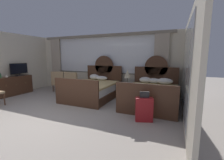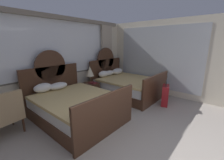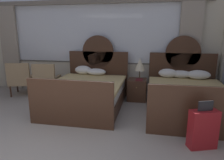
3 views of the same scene
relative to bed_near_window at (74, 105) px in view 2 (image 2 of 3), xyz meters
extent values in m
cube|color=beige|center=(-0.20, 1.28, 0.98)|extent=(6.99, 0.07, 2.70)
cube|color=#646054|center=(-0.20, 1.23, 1.43)|extent=(5.11, 0.02, 1.80)
cube|color=white|center=(-0.20, 1.23, 1.43)|extent=(5.03, 0.02, 1.72)
cube|color=tan|center=(2.48, 1.14, 0.93)|extent=(0.56, 0.08, 2.60)
cube|color=gray|center=(-0.20, 1.14, 2.25)|extent=(6.43, 0.10, 0.12)
cube|color=beige|center=(3.33, -1.00, 0.98)|extent=(0.07, 4.49, 2.70)
cube|color=#B2B7BC|center=(3.29, -0.70, 0.98)|extent=(0.01, 3.14, 2.27)
cube|color=#472B1C|center=(0.01, -0.05, -0.22)|extent=(1.64, 2.10, 0.30)
cube|color=white|center=(0.01, -0.05, 0.07)|extent=(1.58, 2.00, 0.28)
cube|color=tan|center=(0.01, -0.13, 0.24)|extent=(1.68, 1.90, 0.06)
cube|color=#472B1C|center=(0.01, 1.03, 0.27)|extent=(1.72, 0.06, 1.26)
cylinder|color=#472B1C|center=(0.01, 1.03, 0.90)|extent=(0.90, 0.06, 0.90)
cube|color=#472B1C|center=(0.01, -1.13, 0.10)|extent=(1.72, 0.06, 0.94)
ellipsoid|color=white|center=(-0.38, 0.81, 0.39)|extent=(0.47, 0.30, 0.24)
ellipsoid|color=white|center=(0.02, 0.75, 0.36)|extent=(0.54, 0.33, 0.18)
cube|color=#472B1C|center=(2.32, -0.05, -0.22)|extent=(1.64, 2.10, 0.30)
cube|color=white|center=(2.32, -0.05, 0.07)|extent=(1.58, 2.00, 0.28)
cube|color=tan|center=(2.32, -0.13, 0.24)|extent=(1.68, 1.90, 0.06)
cube|color=#472B1C|center=(2.32, 1.03, 0.27)|extent=(1.72, 0.06, 1.26)
cylinder|color=#472B1C|center=(2.32, 1.03, 0.90)|extent=(0.90, 0.06, 0.90)
cube|color=#472B1C|center=(2.32, -1.13, 0.10)|extent=(1.72, 0.06, 0.94)
ellipsoid|color=white|center=(1.94, 0.81, 0.39)|extent=(0.48, 0.30, 0.23)
ellipsoid|color=white|center=(2.28, 0.84, 0.37)|extent=(0.58, 0.28, 0.19)
ellipsoid|color=white|center=(2.69, 0.74, 0.39)|extent=(0.57, 0.34, 0.23)
cube|color=#472B1C|center=(1.16, 0.72, -0.08)|extent=(0.49, 0.49, 0.57)
sphere|color=tan|center=(1.16, 0.46, 0.05)|extent=(0.02, 0.02, 0.02)
cylinder|color=brown|center=(1.21, 0.75, 0.22)|extent=(0.14, 0.14, 0.02)
cylinder|color=brown|center=(1.21, 0.75, 0.33)|extent=(0.03, 0.03, 0.22)
cone|color=beige|center=(1.21, 0.75, 0.61)|extent=(0.27, 0.27, 0.33)
cube|color=maroon|center=(1.22, 0.62, 0.22)|extent=(0.18, 0.26, 0.03)
cube|color=tan|center=(-1.37, 0.58, 0.01)|extent=(0.69, 0.69, 0.10)
cube|color=tan|center=(-1.33, 0.32, 0.33)|extent=(0.62, 0.16, 0.55)
cube|color=tan|center=(-1.10, 0.62, 0.14)|extent=(0.13, 0.56, 0.16)
cylinder|color=#472B1C|center=(-1.15, 0.87, -0.20)|extent=(0.04, 0.04, 0.32)
cylinder|color=#472B1C|center=(-1.08, 0.36, -0.20)|extent=(0.04, 0.04, 0.32)
cube|color=maroon|center=(2.35, -1.44, -0.05)|extent=(0.48, 0.33, 0.63)
cube|color=#232326|center=(2.35, -1.44, 0.34)|extent=(0.23, 0.10, 0.16)
cylinder|color=black|center=(2.18, -1.50, -0.34)|extent=(0.05, 0.04, 0.05)
cylinder|color=black|center=(2.51, -1.38, -0.34)|extent=(0.05, 0.04, 0.05)
camera|label=1|loc=(3.05, -5.23, 1.30)|focal=24.32mm
camera|label=2|loc=(-2.01, -2.97, 1.55)|focal=23.55mm
camera|label=3|loc=(1.49, -4.59, 1.45)|focal=32.55mm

